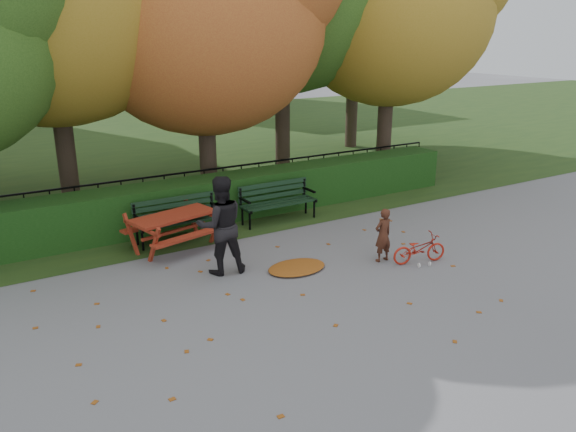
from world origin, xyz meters
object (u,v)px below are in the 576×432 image
tree_c (218,3)px  picnic_table (174,222)px  bench_left (177,215)px  bicycle (419,249)px  adult (221,225)px  child (383,235)px  bench_right (277,199)px

tree_c → picnic_table: size_ratio=4.12×
bench_left → bicycle: (3.43, -3.58, -0.24)m
bench_left → adult: adult is taller
picnic_table → child: bearing=-53.7°
bench_left → bicycle: bench_left is taller
tree_c → child: tree_c is taller
tree_c → adult: bearing=-115.6°
tree_c → picnic_table: (-2.39, -2.76, -4.27)m
child → adult: 3.06m
bench_left → tree_c: bearing=46.6°
picnic_table → bicycle: 4.81m
bench_left → child: child is taller
tree_c → adult: 6.19m
bench_right → picnic_table: bench_right is taller
child → bicycle: 0.73m
adult → bicycle: bearing=166.1°
adult → bicycle: adult is taller
tree_c → bicycle: size_ratio=7.48×
child → adult: size_ratio=0.58×
tree_c → picnic_table: bearing=-130.9°
tree_c → bench_left: bearing=-133.4°
picnic_table → child: (3.15, -2.65, -0.04)m
child → adult: (-2.83, 1.09, 0.38)m
tree_c → picnic_table: 5.62m
bench_right → bench_left: bearing=180.0°
bench_left → picnic_table: bench_left is taller
bicycle → bench_left: bearing=57.8°
tree_c → bench_left: tree_c is taller
child → picnic_table: bearing=-41.9°
bench_right → child: child is taller
tree_c → bench_left: size_ratio=4.44×
bench_right → child: 3.19m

